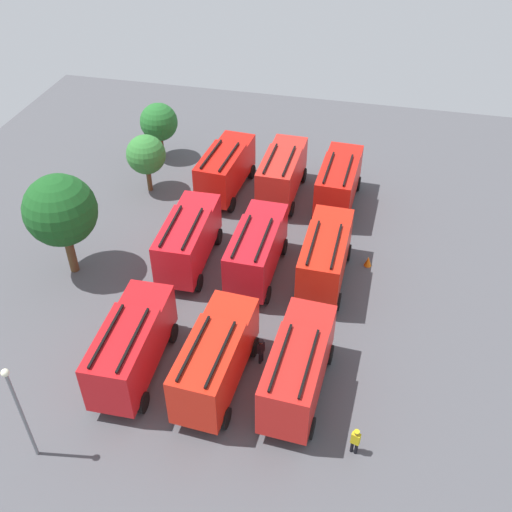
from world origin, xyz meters
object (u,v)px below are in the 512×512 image
object	(u,v)px
tree_0	(60,211)
traffic_cone_1	(368,261)
fire_truck_6	(132,345)
tree_2	(159,122)
lamppost	(19,407)
fire_truck_7	(188,238)
fire_truck_3	(216,358)
fire_truck_0	(298,366)
fire_truck_1	(325,255)
fire_truck_5	(282,172)
traffic_cone_0	(174,238)
fire_truck_2	(339,181)
fire_truck_4	(257,249)
firefighter_0	(261,350)
firefighter_1	(355,441)
tree_1	(146,155)
fire_truck_8	(226,168)

from	to	relation	value
tree_0	traffic_cone_1	size ratio (longest dim) A/B	9.86
tree_0	fire_truck_6	bearing A→B (deg)	-134.72
tree_2	traffic_cone_1	size ratio (longest dim) A/B	6.78
lamppost	fire_truck_7	bearing A→B (deg)	-10.26
fire_truck_3	fire_truck_0	bearing A→B (deg)	-81.39
fire_truck_1	traffic_cone_1	xyz separation A→B (m)	(2.24, -2.64, -1.80)
traffic_cone_1	lamppost	xyz separation A→B (m)	(-17.66, 14.14, 3.23)
fire_truck_0	tree_0	size ratio (longest dim) A/B	1.05
fire_truck_6	tree_2	distance (m)	23.47
fire_truck_5	fire_truck_7	xyz separation A→B (m)	(-9.38, 4.25, 0.00)
fire_truck_0	traffic_cone_0	world-z (taller)	fire_truck_0
fire_truck_2	tree_0	size ratio (longest dim) A/B	1.05
fire_truck_4	firefighter_0	size ratio (longest dim) A/B	4.30
fire_truck_2	traffic_cone_0	bearing A→B (deg)	126.22
firefighter_0	traffic_cone_1	size ratio (longest dim) A/B	2.39
fire_truck_1	fire_truck_2	size ratio (longest dim) A/B	0.99
fire_truck_2	traffic_cone_0	xyz separation A→B (m)	(-6.99, 10.40, -1.85)
fire_truck_1	tree_0	world-z (taller)	tree_0
fire_truck_7	firefighter_1	distance (m)	16.70
traffic_cone_0	fire_truck_5	bearing A→B (deg)	-39.99
tree_2	fire_truck_1	bearing A→B (deg)	-129.54
fire_truck_1	fire_truck_0	bearing A→B (deg)	-179.52
fire_truck_1	tree_0	xyz separation A→B (m)	(-2.52, 15.97, 2.52)
fire_truck_5	traffic_cone_1	distance (m)	10.07
tree_1	fire_truck_7	bearing A→B (deg)	-143.63
fire_truck_1	lamppost	size ratio (longest dim) A/B	1.20
fire_truck_1	lamppost	distance (m)	19.28
traffic_cone_1	fire_truck_8	bearing A→B (deg)	60.43
fire_truck_1	firefighter_0	size ratio (longest dim) A/B	4.30
firefighter_0	fire_truck_6	bearing A→B (deg)	37.00
tree_0	tree_2	world-z (taller)	tree_0
fire_truck_6	tree_1	bearing A→B (deg)	17.23
fire_truck_1	tree_1	bearing A→B (deg)	63.37
fire_truck_4	fire_truck_1	bearing A→B (deg)	-84.22
fire_truck_2	firefighter_0	xyz separation A→B (m)	(-16.23, 2.15, -1.21)
tree_1	tree_2	distance (m)	5.17
tree_1	fire_truck_4	bearing A→B (deg)	-127.83
fire_truck_8	firefighter_0	xyz separation A→B (m)	(-16.16, -6.39, -1.21)
tree_1	lamppost	world-z (taller)	lamppost
fire_truck_0	lamppost	distance (m)	13.09
fire_truck_7	fire_truck_8	xyz separation A→B (m)	(9.01, 0.01, 0.00)
fire_truck_7	fire_truck_3	bearing A→B (deg)	-155.41
fire_truck_2	fire_truck_7	world-z (taller)	same
fire_truck_4	fire_truck_5	xyz separation A→B (m)	(9.45, 0.24, 0.00)
firefighter_1	traffic_cone_1	bearing A→B (deg)	17.64
firefighter_0	traffic_cone_1	distance (m)	10.93
firefighter_0	tree_0	xyz separation A→B (m)	(4.92, 13.59, 3.73)
fire_truck_2	fire_truck_8	xyz separation A→B (m)	(-0.07, 8.54, 0.00)
firefighter_1	tree_0	xyz separation A→B (m)	(9.40, 19.12, 3.76)
firefighter_1	fire_truck_3	bearing A→B (deg)	87.63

